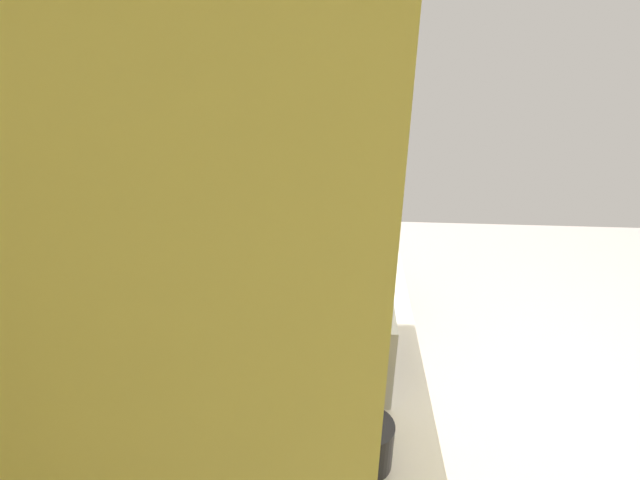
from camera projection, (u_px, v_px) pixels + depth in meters
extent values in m
plane|color=beige|center=(580.00, 456.00, 2.29)|extent=(5.97, 5.97, 0.00)
cube|color=#E0CD80|center=(257.00, 216.00, 1.78)|extent=(3.85, 0.12, 2.67)
cube|color=#E1D580|center=(338.00, 461.00, 1.78)|extent=(2.84, 0.60, 0.87)
cube|color=silver|center=(340.00, 380.00, 1.58)|extent=(2.87, 0.63, 0.02)
cube|color=#332819|center=(411.00, 465.00, 1.77)|extent=(0.01, 0.01, 0.80)
cube|color=#332819|center=(400.00, 380.00, 2.19)|extent=(0.01, 0.01, 0.80)
cube|color=#332819|center=(392.00, 322.00, 2.61)|extent=(0.01, 0.01, 0.80)
cube|color=#DBDA7F|center=(298.00, 139.00, 1.20)|extent=(1.97, 0.33, 0.60)
cube|color=black|center=(346.00, 256.00, 3.34)|extent=(0.64, 0.63, 0.89)
cube|color=black|center=(388.00, 262.00, 3.34)|extent=(0.50, 0.01, 0.49)
cube|color=black|center=(348.00, 201.00, 3.13)|extent=(0.60, 0.60, 0.02)
cube|color=black|center=(307.00, 189.00, 3.11)|extent=(0.60, 0.04, 0.18)
cylinder|color=#38383D|center=(364.00, 206.00, 2.99)|extent=(0.11, 0.11, 0.01)
cylinder|color=#38383D|center=(363.00, 192.00, 3.24)|extent=(0.11, 0.11, 0.01)
cylinder|color=#38383D|center=(331.00, 206.00, 3.01)|extent=(0.11, 0.11, 0.01)
cylinder|color=#38383D|center=(333.00, 192.00, 3.26)|extent=(0.11, 0.11, 0.01)
cube|color=#B7BABF|center=(336.00, 321.00, 1.63)|extent=(0.53, 0.39, 0.32)
cube|color=black|center=(390.00, 331.00, 1.58)|extent=(0.33, 0.01, 0.22)
cube|color=#2D2D33|center=(385.00, 292.00, 1.80)|extent=(0.10, 0.01, 0.22)
cylinder|color=#4C8CBF|center=(360.00, 255.00, 2.35)|extent=(0.14, 0.14, 0.07)
cylinder|color=#5195BD|center=(361.00, 252.00, 2.34)|extent=(0.11, 0.11, 0.03)
cylinder|color=black|center=(370.00, 444.00, 1.24)|extent=(0.13, 0.13, 0.16)
cylinder|color=black|center=(371.00, 422.00, 1.20)|extent=(0.03, 0.03, 0.02)
cylinder|color=black|center=(369.00, 415.00, 1.30)|extent=(0.08, 0.02, 0.05)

